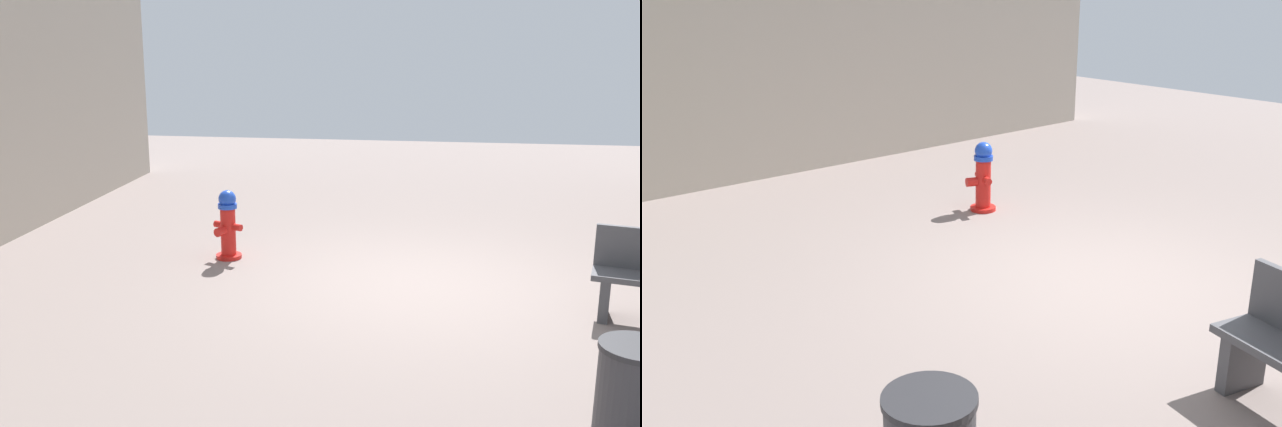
{
  "view_description": "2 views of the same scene",
  "coord_description": "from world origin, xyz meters",
  "views": [
    {
      "loc": [
        -0.06,
        8.22,
        2.9
      ],
      "look_at": [
        1.13,
        0.4,
        0.92
      ],
      "focal_mm": 41.05,
      "sensor_mm": 36.0,
      "label": 1
    },
    {
      "loc": [
        -4.11,
        5.36,
        2.93
      ],
      "look_at": [
        1.29,
        0.72,
        0.57
      ],
      "focal_mm": 40.39,
      "sensor_mm": 36.0,
      "label": 2
    }
  ],
  "objects": [
    {
      "name": "fire_hydrant",
      "position": [
        2.51,
        -0.69,
        0.46
      ],
      "size": [
        0.42,
        0.4,
        0.91
      ],
      "color": "red",
      "rests_on": "ground_plane"
    },
    {
      "name": "ground_plane",
      "position": [
        0.0,
        0.0,
        0.0
      ],
      "size": [
        23.4,
        23.4,
        0.0
      ],
      "primitive_type": "plane",
      "color": "gray"
    }
  ]
}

